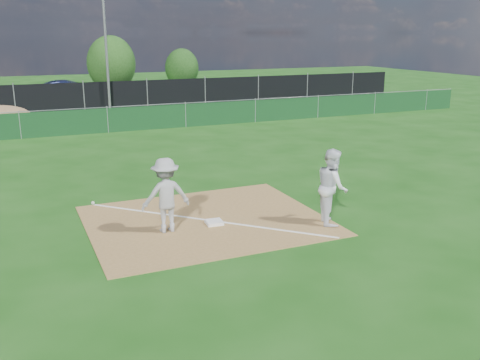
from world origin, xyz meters
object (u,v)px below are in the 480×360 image
at_px(play_at_first, 166,195).
at_px(tree_right, 182,68).
at_px(car_mid, 69,93).
at_px(runner, 332,186).
at_px(first_base, 214,222).
at_px(car_right, 143,90).
at_px(light_pole, 106,45).
at_px(tree_mid, 111,64).

height_order(play_at_first, tree_right, tree_right).
xyz_separation_m(play_at_first, car_mid, (0.70, 26.12, -0.12)).
relative_size(play_at_first, runner, 1.21).
bearing_deg(first_base, car_right, 80.00).
bearing_deg(runner, first_base, 90.32).
distance_m(light_pole, first_base, 22.45).
xyz_separation_m(first_base, runner, (2.82, -1.06, 0.91)).
bearing_deg(tree_mid, first_base, -96.24).
xyz_separation_m(first_base, tree_mid, (3.54, 32.38, 2.29)).
relative_size(runner, car_mid, 0.40).
xyz_separation_m(first_base, tree_right, (9.82, 33.49, 1.71)).
relative_size(light_pole, runner, 4.10).
distance_m(car_mid, tree_mid, 7.63).
bearing_deg(car_mid, first_base, -174.57).
distance_m(runner, car_mid, 27.39).
relative_size(light_pole, tree_right, 2.32).
bearing_deg(light_pole, play_at_first, -96.87).
distance_m(runner, tree_right, 35.26).
bearing_deg(car_right, tree_right, -41.61).
bearing_deg(first_base, tree_right, 73.66).
bearing_deg(tree_right, first_base, -106.34).
bearing_deg(runner, play_at_first, 96.38).
relative_size(runner, car_right, 0.42).
xyz_separation_m(light_pole, tree_mid, (2.13, 10.32, -1.64)).
height_order(runner, car_mid, runner).
height_order(tree_mid, tree_right, tree_mid).
bearing_deg(play_at_first, tree_right, 71.72).
relative_size(first_base, runner, 0.21).
xyz_separation_m(runner, tree_mid, (0.72, 33.45, 1.38)).
xyz_separation_m(light_pole, runner, (1.41, -23.12, -3.02)).
height_order(play_at_first, car_right, play_at_first).
bearing_deg(first_base, runner, -20.68).
xyz_separation_m(runner, car_right, (1.93, 28.00, -0.29)).
bearing_deg(car_mid, light_pole, -150.08).
xyz_separation_m(play_at_first, runner, (4.07, -1.06, 0.03)).
distance_m(runner, car_right, 28.07).
bearing_deg(tree_mid, runner, -91.23).
distance_m(light_pole, runner, 23.36).
bearing_deg(car_mid, play_at_first, -177.30).
bearing_deg(car_right, light_pole, 141.73).
bearing_deg(play_at_first, light_pole, 83.13).
bearing_deg(first_base, play_at_first, -179.87).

